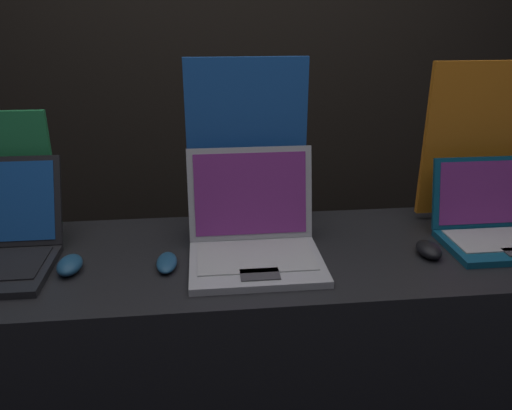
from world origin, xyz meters
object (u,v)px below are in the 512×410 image
Objects in this scene: mouse_front at (70,265)px; promo_stand_middle at (248,150)px; laptop_middle at (255,235)px; mouse_back at (429,249)px; mouse_middle at (167,263)px; promo_stand_front at (6,178)px; promo_stand_back at (478,146)px; laptop_back at (501,224)px.

promo_stand_middle is (0.51, 0.25, 0.24)m from mouse_front.
mouse_back is (0.50, -0.05, -0.05)m from laptop_middle.
mouse_middle is at bearing 179.11° from mouse_back.
promo_stand_front is 0.59m from mouse_middle.
laptop_middle is at bearing -18.13° from promo_stand_front.
promo_stand_middle reaches higher than promo_stand_back.
mouse_back is (-0.26, -0.07, -0.04)m from laptop_back.
laptop_back is (0.76, -0.19, -0.20)m from promo_stand_middle.
promo_stand_back is at bearing 45.94° from mouse_back.
laptop_back reaches higher than mouse_middle.
laptop_back is at bearing 3.54° from mouse_middle.
mouse_front is 1.31m from promo_stand_back.
promo_stand_middle reaches higher than laptop_back.
mouse_front is at bearing -154.35° from promo_stand_middle.
promo_stand_front is 0.72× the size of promo_stand_middle.
mouse_front is 1.05× the size of mouse_back.
promo_stand_front is at bearing 161.87° from laptop_middle.
mouse_back is at bearing -0.90° from mouse_front.
laptop_middle reaches higher than laptop_back.
promo_stand_back is at bearing -1.16° from promo_stand_front.
promo_stand_front is 0.75m from promo_stand_middle.
mouse_middle is 1.01m from laptop_back.
laptop_back is at bearing 16.06° from mouse_back.
promo_stand_front reaches higher than laptop_middle.
mouse_back is 0.20× the size of promo_stand_back.
laptop_back is at bearing -13.94° from promo_stand_middle.
mouse_middle is 0.32× the size of laptop_back.
promo_stand_front reaches higher than laptop_back.
mouse_back is at bearing -0.89° from mouse_middle.
laptop_middle is (0.51, 0.04, 0.05)m from mouse_front.
promo_stand_back is (0.26, 0.27, 0.23)m from mouse_back.
promo_stand_back is (1.27, 0.25, 0.23)m from mouse_front.
mouse_front is 0.21× the size of promo_stand_back.
promo_stand_front is 1.52m from laptop_back.
promo_stand_back is (0.76, 0.21, 0.18)m from laptop_middle.
promo_stand_middle is (0.00, 0.21, 0.19)m from laptop_middle.
mouse_front is at bearing 179.10° from mouse_back.
promo_stand_middle is at bearing 152.34° from mouse_back.
mouse_middle is 1.06m from promo_stand_back.
promo_stand_middle is (0.74, -0.03, 0.07)m from promo_stand_front.
laptop_middle is 0.76m from laptop_back.
mouse_middle is at bearing -30.00° from promo_stand_front.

